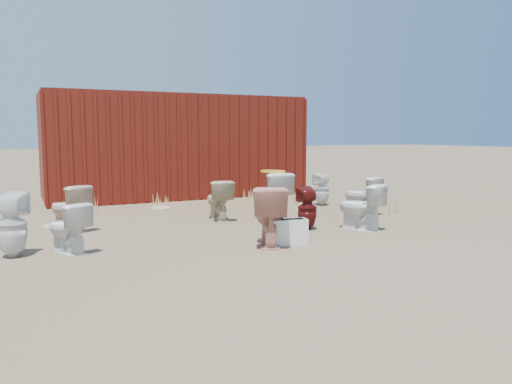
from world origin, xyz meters
name	(u,v)px	position (x,y,z in m)	size (l,w,h in m)	color
ground	(273,231)	(0.00, 0.00, 0.00)	(100.00, 100.00, 0.00)	brown
shipping_container	(174,146)	(0.00, 5.20, 1.20)	(6.00, 2.40, 2.40)	#54120E
toilet_front_a	(68,228)	(-2.97, -0.11, 0.32)	(0.36, 0.63, 0.64)	white
toilet_front_pink	(269,215)	(-0.48, -0.80, 0.41)	(0.45, 0.80, 0.81)	tan
toilet_front_c	(360,207)	(1.28, -0.48, 0.37)	(0.41, 0.72, 0.73)	white
toilet_front_maroon	(307,208)	(0.56, -0.09, 0.34)	(0.30, 0.31, 0.67)	#55110E
toilet_front_e	(362,195)	(2.25, 0.74, 0.36)	(0.40, 0.70, 0.72)	white
toilet_back_a	(12,225)	(-3.60, -0.04, 0.40)	(0.36, 0.37, 0.80)	white
toilet_back_beige_left	(69,208)	(-2.82, 1.39, 0.36)	(0.40, 0.71, 0.72)	beige
toilet_back_beige_right	(218,200)	(-0.37, 1.35, 0.35)	(0.39, 0.69, 0.70)	beige
toilet_back_yellowlid	(273,195)	(0.55, 1.05, 0.41)	(0.46, 0.81, 0.83)	white
toilet_back_e	(322,189)	(2.26, 2.08, 0.34)	(0.31, 0.32, 0.68)	silver
yellow_lid	(273,171)	(0.55, 1.05, 0.84)	(0.42, 0.52, 0.03)	gold
loose_tank	(289,232)	(-0.24, -0.90, 0.17)	(0.50, 0.20, 0.35)	white
loose_lid_near	(161,208)	(-0.92, 3.12, 0.01)	(0.38, 0.49, 0.02)	beige
loose_lid_far	(55,227)	(-3.00, 1.83, 0.01)	(0.36, 0.47, 0.02)	#CDB194
weed_clump_a	(90,206)	(-2.31, 2.85, 0.17)	(0.36, 0.36, 0.34)	tan
weed_clump_b	(239,202)	(0.53, 2.49, 0.12)	(0.32, 0.32, 0.25)	tan
weed_clump_c	(293,196)	(1.84, 2.58, 0.16)	(0.36, 0.36, 0.31)	tan
weed_clump_d	(160,200)	(-0.85, 3.40, 0.14)	(0.30, 0.30, 0.29)	tan
weed_clump_e	(246,194)	(1.15, 3.50, 0.14)	(0.34, 0.34, 0.28)	tan
weed_clump_f	(391,207)	(2.83, 0.57, 0.13)	(0.28, 0.28, 0.25)	tan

